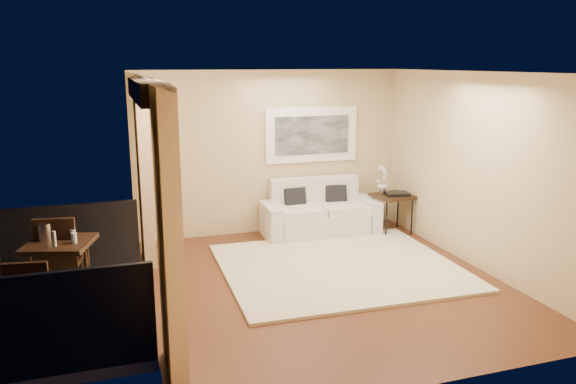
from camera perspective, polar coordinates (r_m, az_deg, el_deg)
name	(u,v)px	position (r m, az deg, el deg)	size (l,w,h in m)	color
floor	(325,283)	(7.44, 3.73, -9.24)	(5.00, 5.00, 0.00)	#59301A
room_shell	(146,90)	(6.40, -14.21, 10.00)	(5.00, 6.40, 5.00)	white
balcony	(51,304)	(6.94, -22.97, -10.39)	(1.81, 2.60, 1.17)	#605B56
curtains	(154,196)	(6.57, -13.46, -0.35)	(0.16, 4.80, 2.64)	#DAB386
artwork	(312,135)	(9.51, 2.43, 5.82)	(1.62, 0.07, 0.92)	white
rug	(339,267)	(7.96, 5.20, -7.58)	(3.21, 2.79, 0.04)	beige
sofa	(319,215)	(9.42, 3.16, -2.30)	(1.93, 0.87, 0.92)	silver
side_table	(393,198)	(9.58, 10.61, -0.62)	(0.67, 0.67, 0.65)	black
tray	(397,194)	(9.55, 11.03, -0.18)	(0.38, 0.28, 0.05)	black
orchid	(383,178)	(9.61, 9.59, 1.38)	(0.27, 0.18, 0.51)	white
bistro_table	(60,248)	(6.96, -22.17, -5.32)	(0.86, 0.86, 0.82)	black
balcony_chair_far	(58,253)	(7.17, -22.29, -5.74)	(0.53, 0.53, 1.08)	black
balcony_chair_near	(26,306)	(5.99, -25.08, -10.44)	(0.47, 0.48, 0.96)	black
ice_bucket	(45,231)	(7.05, -23.42, -3.68)	(0.18, 0.18, 0.20)	silver
candle	(62,235)	(7.08, -22.02, -4.04)	(0.06, 0.06, 0.07)	red
vase	(55,239)	(6.75, -22.63, -4.42)	(0.04, 0.04, 0.18)	white
glass_a	(74,238)	(6.80, -20.90, -4.38)	(0.06, 0.06, 0.12)	white
glass_b	(73,234)	(6.95, -21.00, -4.04)	(0.06, 0.06, 0.12)	silver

